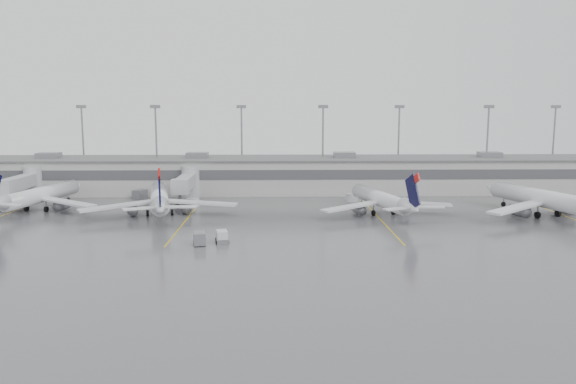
{
  "coord_description": "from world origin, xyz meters",
  "views": [
    {
      "loc": [
        -1.3,
        -75.27,
        19.98
      ],
      "look_at": [
        0.82,
        24.0,
        5.0
      ],
      "focal_mm": 35.0,
      "sensor_mm": 36.0,
      "label": 1
    }
  ],
  "objects_px": {
    "jet_mid_right": "(383,199)",
    "jet_far_right": "(546,199)",
    "baggage_tug": "(222,238)",
    "jet_mid_left": "(159,198)",
    "jet_far_left": "(37,195)"
  },
  "relations": [
    {
      "from": "jet_mid_left",
      "to": "jet_far_right",
      "type": "height_order",
      "value": "jet_far_right"
    },
    {
      "from": "jet_mid_right",
      "to": "jet_far_right",
      "type": "xyz_separation_m",
      "value": [
        29.71,
        -2.76,
        0.43
      ]
    },
    {
      "from": "jet_mid_left",
      "to": "jet_mid_right",
      "type": "height_order",
      "value": "jet_mid_left"
    },
    {
      "from": "jet_mid_right",
      "to": "baggage_tug",
      "type": "relative_size",
      "value": 9.2
    },
    {
      "from": "jet_far_left",
      "to": "jet_mid_right",
      "type": "xyz_separation_m",
      "value": [
        66.32,
        -5.0,
        -0.17
      ]
    },
    {
      "from": "jet_mid_right",
      "to": "baggage_tug",
      "type": "xyz_separation_m",
      "value": [
        -28.07,
        -21.47,
        -2.22
      ]
    },
    {
      "from": "jet_far_right",
      "to": "jet_mid_right",
      "type": "bearing_deg",
      "value": 157.85
    },
    {
      "from": "jet_far_right",
      "to": "baggage_tug",
      "type": "height_order",
      "value": "jet_far_right"
    },
    {
      "from": "jet_mid_left",
      "to": "jet_far_right",
      "type": "xyz_separation_m",
      "value": [
        71.47,
        -3.11,
        0.12
      ]
    },
    {
      "from": "jet_far_left",
      "to": "jet_mid_left",
      "type": "distance_m",
      "value": 25.0
    },
    {
      "from": "jet_far_left",
      "to": "jet_far_right",
      "type": "relative_size",
      "value": 0.94
    },
    {
      "from": "jet_mid_left",
      "to": "baggage_tug",
      "type": "bearing_deg",
      "value": -70.1
    },
    {
      "from": "jet_far_left",
      "to": "jet_mid_right",
      "type": "height_order",
      "value": "jet_far_left"
    },
    {
      "from": "jet_mid_left",
      "to": "baggage_tug",
      "type": "distance_m",
      "value": 25.88
    },
    {
      "from": "baggage_tug",
      "to": "jet_far_right",
      "type": "bearing_deg",
      "value": 7.32
    }
  ]
}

